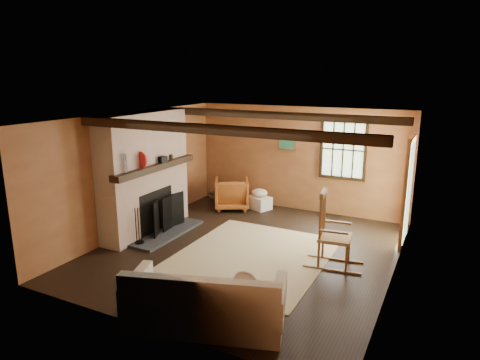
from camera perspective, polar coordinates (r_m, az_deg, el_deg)
The scene contains 10 objects.
ground at distance 7.85m, azimuth 0.90°, elevation -9.35°, with size 5.50×5.50×0.00m, color black.
room_envelope at distance 7.50m, azimuth 3.33°, elevation 2.62°, with size 5.02×5.52×2.44m.
fireplace at distance 8.66m, azimuth -12.44°, elevation 0.26°, with size 1.02×2.30×2.40m.
rug at distance 7.60m, azimuth 1.61°, elevation -10.12°, with size 2.50×3.00×0.01m, color #C6B584.
rocking_chair at distance 7.23m, azimuth 12.18°, elevation -7.11°, with size 0.99×0.60×1.29m.
sofa at distance 5.61m, azimuth -4.58°, elevation -16.28°, with size 2.16×1.44×0.80m.
firewood_pile at distance 10.75m, azimuth -2.46°, elevation -2.15°, with size 0.67×0.12×0.24m.
laundry_basket at distance 10.12m, azimuth 2.63°, elevation -3.03°, with size 0.50×0.38×0.30m, color silver.
basket_pillow at distance 10.05m, azimuth 2.64°, elevation -1.70°, with size 0.38×0.30×0.19m, color silver.
armchair at distance 10.08m, azimuth -1.10°, elevation -1.83°, with size 0.77×0.79×0.72m, color #BF6026.
Camera 1 is at (3.15, -6.48, 3.11)m, focal length 32.00 mm.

